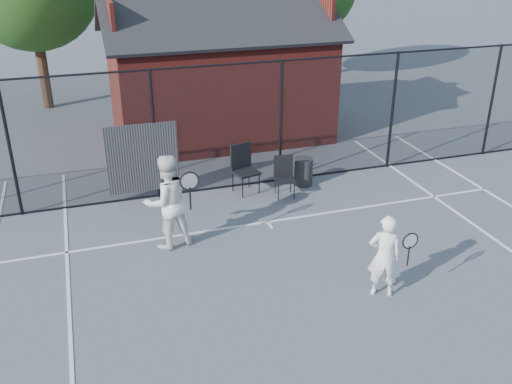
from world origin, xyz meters
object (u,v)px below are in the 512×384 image
object	(u,v)px
chair_right	(285,178)
waste_bin	(303,172)
clubhouse	(218,81)
player_back	(167,202)
chair_left	(246,170)
player_front	(385,256)

from	to	relation	value
chair_right	waste_bin	world-z (taller)	chair_right
clubhouse	player_back	xyz separation A→B (m)	(-2.65, -6.32, -0.66)
chair_left	waste_bin	world-z (taller)	chair_left
player_back	chair_left	distance (m)	2.91
player_front	chair_left	xyz separation A→B (m)	(-0.98, 4.68, -0.19)
clubhouse	chair_left	bearing A→B (deg)	-96.46
clubhouse	waste_bin	xyz separation A→B (m)	(0.95, -4.40, -1.27)
chair_left	waste_bin	size ratio (longest dim) A/B	1.68
player_front	player_back	bearing A→B (deg)	138.72
chair_left	waste_bin	xyz separation A→B (m)	(1.45, 0.00, -0.23)
clubhouse	chair_left	distance (m)	4.55
player_back	clubhouse	bearing A→B (deg)	67.22
clubhouse	chair_right	xyz separation A→B (m)	(0.29, -4.90, -1.14)
player_front	chair_right	xyz separation A→B (m)	(-0.20, 4.18, -0.28)
clubhouse	waste_bin	bearing A→B (deg)	-77.79
chair_left	chair_right	size ratio (longest dim) A/B	1.21
chair_right	waste_bin	bearing A→B (deg)	45.24
chair_right	player_back	bearing A→B (deg)	-145.87
chair_left	clubhouse	bearing A→B (deg)	69.05
player_front	player_back	xyz separation A→B (m)	(-3.14, 2.76, 0.20)
clubhouse	player_front	bearing A→B (deg)	-86.93
waste_bin	player_back	bearing A→B (deg)	-151.97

